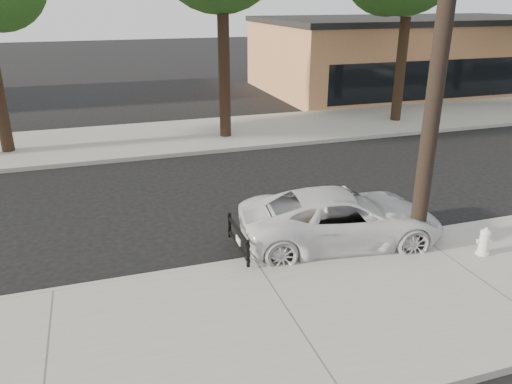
% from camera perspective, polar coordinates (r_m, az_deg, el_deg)
% --- Properties ---
extents(ground, '(120.00, 120.00, 0.00)m').
position_cam_1_polar(ground, '(12.58, -3.22, -3.69)').
color(ground, black).
rests_on(ground, ground).
extents(near_sidewalk, '(90.00, 4.40, 0.15)m').
position_cam_1_polar(near_sidewalk, '(9.01, 4.10, -14.37)').
color(near_sidewalk, gray).
rests_on(near_sidewalk, ground).
extents(far_sidewalk, '(90.00, 5.00, 0.15)m').
position_cam_1_polar(far_sidewalk, '(20.43, -9.45, 6.23)').
color(far_sidewalk, gray).
rests_on(far_sidewalk, ground).
extents(curb_near, '(90.00, 0.12, 0.16)m').
position_cam_1_polar(curb_near, '(10.75, -0.30, -7.86)').
color(curb_near, '#9E9B93').
rests_on(curb_near, ground).
extents(building_main, '(18.00, 10.00, 4.00)m').
position_cam_1_polar(building_main, '(33.12, 17.36, 14.73)').
color(building_main, '#A86A46').
rests_on(building_main, ground).
extents(utility_pole, '(1.40, 0.34, 9.00)m').
position_cam_1_polar(utility_pole, '(10.56, 20.57, 16.69)').
color(utility_pole, black).
rests_on(utility_pole, near_sidewalk).
extents(police_cruiser, '(4.85, 2.74, 1.28)m').
position_cam_1_polar(police_cruiser, '(11.52, 9.68, -2.95)').
color(police_cruiser, silver).
rests_on(police_cruiser, ground).
extents(fire_hydrant, '(0.32, 0.28, 0.59)m').
position_cam_1_polar(fire_hydrant, '(11.80, 24.61, -5.22)').
color(fire_hydrant, white).
rests_on(fire_hydrant, near_sidewalk).
extents(traffic_cone, '(0.39, 0.39, 0.74)m').
position_cam_1_polar(traffic_cone, '(11.90, 18.49, -3.71)').
color(traffic_cone, '#FB5C0D').
rests_on(traffic_cone, near_sidewalk).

